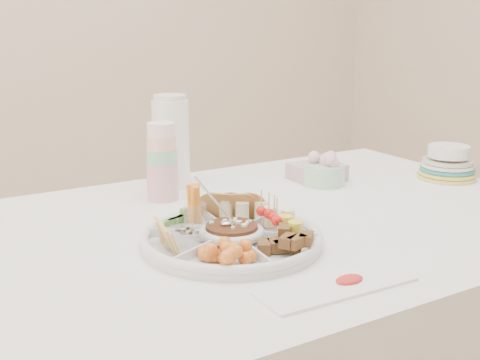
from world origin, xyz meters
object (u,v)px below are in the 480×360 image
thermos (171,140)px  plate_stack (448,160)px  dining_table (269,358)px  party_tray (232,235)px

thermos → plate_stack: size_ratio=1.55×
dining_table → thermos: 0.65m
dining_table → thermos: (-0.08, 0.39, 0.51)m
party_tray → thermos: thermos is taller
dining_table → plate_stack: 0.80m
plate_stack → thermos: bearing=155.5°
party_tray → dining_table: bearing=32.1°
dining_table → plate_stack: (0.67, 0.05, 0.43)m
party_tray → thermos: 0.52m
party_tray → plate_stack: bearing=10.4°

